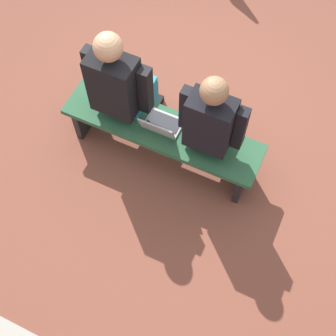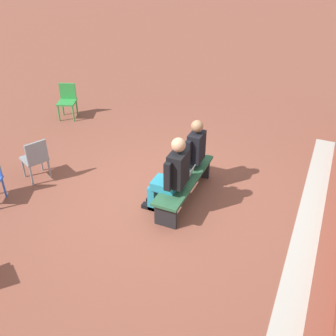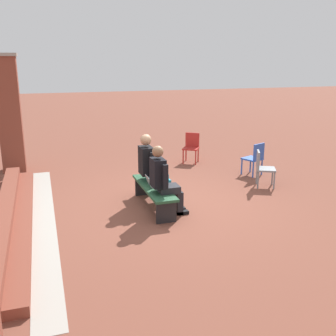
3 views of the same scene
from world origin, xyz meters
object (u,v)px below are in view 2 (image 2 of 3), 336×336
plastic_chair_near_bench_right (36,157)px  plastic_chair_far_right (67,99)px  person_adult (172,174)px  laptop (185,175)px  bench (184,182)px  person_student (190,152)px

plastic_chair_near_bench_right → plastic_chair_far_right: bearing=-155.6°
person_adult → laptop: person_adult is taller
laptop → plastic_chair_near_bench_right: 2.82m
bench → laptop: (0.00, 0.01, 0.15)m
person_student → person_adult: person_adult is taller
plastic_chair_near_bench_right → person_adult: bearing=92.7°
bench → person_student: person_student is taller
bench → plastic_chair_near_bench_right: plastic_chair_near_bench_right is taller
laptop → plastic_chair_near_bench_right: bearing=-79.3°
person_adult → laptop: 0.48m
person_adult → person_student: bearing=179.7°
person_adult → plastic_chair_far_right: person_adult is taller
person_adult → plastic_chair_near_bench_right: person_adult is taller
person_student → laptop: size_ratio=4.21×
bench → person_adult: person_adult is taller
laptop → plastic_chair_near_bench_right: size_ratio=0.38×
person_student → laptop: bearing=10.4°
person_student → laptop: (0.43, 0.08, -0.22)m
laptop → plastic_chair_far_right: 4.46m
bench → plastic_chair_far_right: 4.45m
bench → person_adult: 0.57m
person_adult → bench: bearing=170.0°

